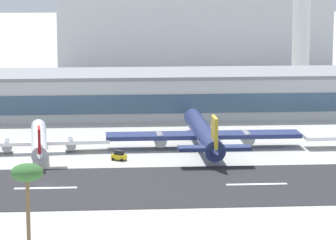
{
  "coord_description": "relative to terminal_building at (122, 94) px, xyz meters",
  "views": [
    {
      "loc": [
        10.96,
        -169.92,
        41.65
      ],
      "look_at": [
        26.32,
        31.49,
        7.35
      ],
      "focal_mm": 95.37,
      "sensor_mm": 36.0,
      "label": 1
    }
  ],
  "objects": [
    {
      "name": "airliner_gold_tail_gate_2",
      "position": [
        17.83,
        -50.49,
        -2.82
      ],
      "size": [
        45.79,
        51.24,
        10.7
      ],
      "rotation": [
        0.0,
        0.0,
        1.58
      ],
      "color": "navy",
      "rests_on": "ground_plane"
    },
    {
      "name": "distant_hotel_block",
      "position": [
        32.39,
        112.37,
        11.52
      ],
      "size": [
        110.9,
        25.07,
        35.49
      ],
      "primitive_type": "cube",
      "color": "#BCBCC1",
      "rests_on": "ground_plane"
    },
    {
      "name": "runway_centreline_dash_5",
      "position": [
        24.12,
        -86.21,
        -6.14
      ],
      "size": [
        12.0,
        1.2,
        0.01
      ],
      "primitive_type": "cube",
      "color": "white",
      "rests_on": "runway_strip"
    },
    {
      "name": "runway_centreline_dash_4",
      "position": [
        -16.92,
        -86.21,
        -6.14
      ],
      "size": [
        12.0,
        1.2,
        0.01
      ],
      "primitive_type": "cube",
      "color": "white",
      "rests_on": "runway_strip"
    },
    {
      "name": "ground_plane",
      "position": [
        -17.09,
        -84.26,
        -6.23
      ],
      "size": [
        1400.0,
        1400.0,
        0.0
      ],
      "primitive_type": "plane",
      "color": "#B2AFA8"
    },
    {
      "name": "terminal_building",
      "position": [
        0.0,
        0.0,
        0.0
      ],
      "size": [
        210.33,
        27.64,
        12.44
      ],
      "color": "#B7BABC",
      "rests_on": "ground_plane"
    },
    {
      "name": "runway_strip",
      "position": [
        -17.09,
        -86.21,
        -6.19
      ],
      "size": [
        800.0,
        33.27,
        0.08
      ],
      "primitive_type": "cube",
      "color": "#262628",
      "rests_on": "ground_plane"
    },
    {
      "name": "service_baggage_tug_0",
      "position": [
        -2.28,
        -61.67,
        -5.18
      ],
      "size": [
        3.57,
        3.05,
        2.2
      ],
      "rotation": [
        0.0,
        0.0,
        5.76
      ],
      "color": "gold",
      "rests_on": "ground_plane"
    },
    {
      "name": "palm_tree_0",
      "position": [
        -17.17,
        -124.19,
        5.28
      ],
      "size": [
        4.86,
        4.86,
        13.21
      ],
      "color": "brown",
      "rests_on": "ground_plane"
    },
    {
      "name": "airliner_red_tail_gate_1",
      "position": [
        -20.36,
        -52.39,
        -3.49
      ],
      "size": [
        32.42,
        41.04,
        8.57
      ],
      "rotation": [
        0.0,
        0.0,
        1.64
      ],
      "color": "white",
      "rests_on": "ground_plane"
    },
    {
      "name": "control_tower",
      "position": [
        60.45,
        37.69,
        22.37
      ],
      "size": [
        12.86,
        12.86,
        45.21
      ],
      "color": "silver",
      "rests_on": "ground_plane"
    }
  ]
}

